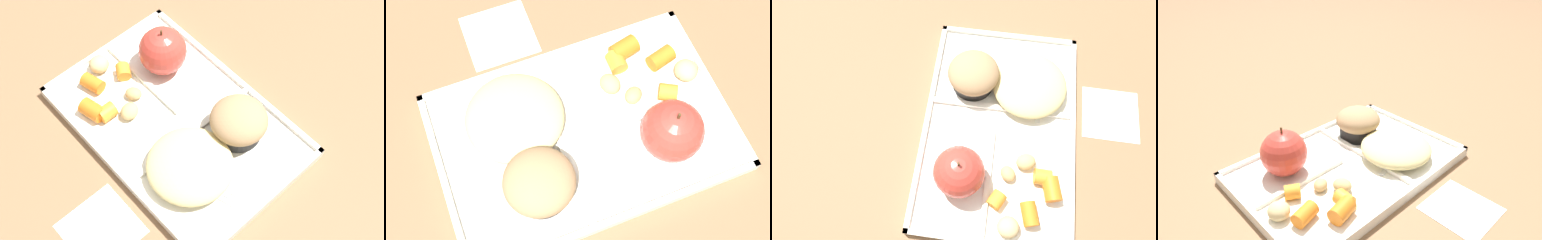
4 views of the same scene
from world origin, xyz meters
The scene contains 18 objects.
ground centered at (0.00, 0.00, 0.00)m, with size 6.00×6.00×0.00m, color #846042.
lunch_tray centered at (0.00, 0.00, 0.01)m, with size 0.39×0.26×0.02m.
green_apple centered at (-0.10, 0.06, 0.05)m, with size 0.08×0.08×0.09m.
bran_muffin centered at (0.08, 0.06, 0.04)m, with size 0.09×0.09×0.06m.
carrot_slice_center centered at (-0.14, -0.06, 0.03)m, with size 0.02×0.02×0.04m, color orange.
carrot_slice_large centered at (-0.08, -0.08, 0.03)m, with size 0.03×0.03×0.03m, color orange.
carrot_slice_near_corner centered at (-0.10, -0.09, 0.03)m, with size 0.03×0.03×0.04m, color orange.
carrot_slice_diagonal centered at (-0.13, -0.01, 0.02)m, with size 0.02×0.02×0.02m, color orange.
potato_chunk_wedge centered at (-0.06, -0.05, 0.02)m, with size 0.03×0.03×0.02m, color tan.
potato_chunk_large centered at (-0.08, -0.02, 0.02)m, with size 0.03×0.02×0.02m, color tan.
potato_chunk_browned centered at (-0.17, -0.03, 0.03)m, with size 0.03×0.03×0.03m, color tan.
egg_noodle_pile centered at (0.08, -0.05, 0.03)m, with size 0.13×0.13×0.04m, color #D6C684.
meatball_front centered at (0.08, -0.08, 0.03)m, with size 0.03×0.03×0.03m, color #755B4C.
meatball_side centered at (0.07, -0.06, 0.03)m, with size 0.03×0.03×0.03m, color brown.
meatball_back centered at (0.09, -0.04, 0.03)m, with size 0.03×0.03×0.03m, color brown.
meatball_center centered at (0.08, -0.04, 0.03)m, with size 0.03×0.03×0.03m, color brown.
plastic_fork centered at (0.10, -0.05, 0.01)m, with size 0.15×0.05×0.00m.
paper_napkin centered at (0.06, -0.20, 0.00)m, with size 0.10×0.10×0.00m, color white.
Camera 1 is at (0.34, -0.28, 0.74)m, focal length 49.14 mm.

